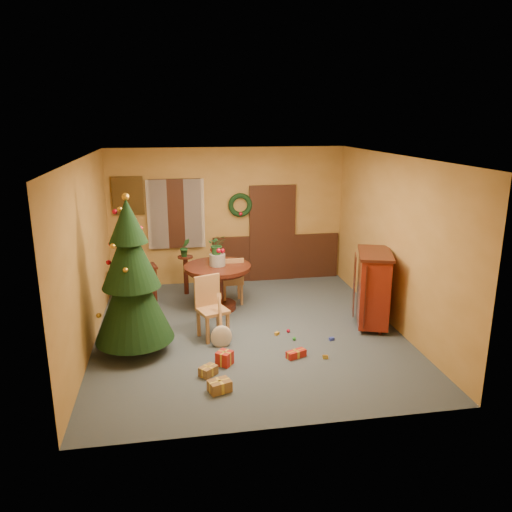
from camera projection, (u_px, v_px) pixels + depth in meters
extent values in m
plane|color=#33414A|center=(248.00, 331.00, 8.41)|extent=(5.50, 5.50, 0.00)
plane|color=silver|center=(247.00, 157.00, 7.64)|extent=(5.50, 5.50, 0.00)
plane|color=olive|center=(228.00, 216.00, 10.64)|extent=(5.00, 0.00, 5.00)
plane|color=olive|center=(286.00, 311.00, 5.41)|extent=(5.00, 0.00, 5.00)
plane|color=olive|center=(86.00, 255.00, 7.62)|extent=(0.00, 5.50, 5.50)
plane|color=olive|center=(394.00, 242.00, 8.43)|extent=(0.00, 5.50, 5.50)
cube|color=black|center=(276.00, 257.00, 11.02)|extent=(2.80, 0.06, 1.00)
cube|color=black|center=(272.00, 233.00, 10.85)|extent=(1.00, 0.08, 2.10)
cube|color=white|center=(272.00, 235.00, 10.89)|extent=(0.80, 0.03, 1.90)
cube|color=black|center=(176.00, 214.00, 10.39)|extent=(1.05, 0.08, 1.45)
cube|color=white|center=(176.00, 214.00, 10.42)|extent=(0.88, 0.03, 1.25)
cube|color=white|center=(157.00, 215.00, 10.28)|extent=(0.42, 0.02, 1.45)
cube|color=white|center=(194.00, 214.00, 10.40)|extent=(0.42, 0.02, 1.45)
torus|color=black|center=(240.00, 205.00, 10.54)|extent=(0.51, 0.11, 0.51)
cube|color=#4C3819|center=(128.00, 196.00, 10.14)|extent=(0.62, 0.05, 0.78)
cube|color=gray|center=(128.00, 196.00, 10.16)|extent=(0.48, 0.02, 0.62)
cylinder|color=black|center=(218.00, 267.00, 9.20)|extent=(1.24, 1.24, 0.07)
cylinder|color=black|center=(218.00, 271.00, 9.22)|extent=(1.11, 1.11, 0.04)
cylinder|color=black|center=(218.00, 288.00, 9.31)|extent=(0.20, 0.20, 0.69)
cylinder|color=black|center=(218.00, 306.00, 9.40)|extent=(0.66, 0.66, 0.11)
cylinder|color=slate|center=(217.00, 260.00, 9.16)|extent=(0.29, 0.29, 0.22)
imported|color=#1E4C23|center=(217.00, 245.00, 9.09)|extent=(0.33, 0.28, 0.36)
cube|color=#97613C|center=(213.00, 311.00, 8.06)|extent=(0.57, 0.57, 0.05)
cube|color=#97613C|center=(207.00, 290.00, 8.15)|extent=(0.43, 0.19, 0.52)
cube|color=#97613C|center=(218.00, 319.00, 8.36)|extent=(0.06, 0.06, 0.45)
cube|color=#97613C|center=(199.00, 323.00, 8.19)|extent=(0.06, 0.06, 0.45)
cube|color=#97613C|center=(228.00, 326.00, 8.06)|extent=(0.06, 0.06, 0.45)
cube|color=#97613C|center=(208.00, 331.00, 7.89)|extent=(0.06, 0.06, 0.45)
cube|color=#97613C|center=(232.00, 281.00, 9.62)|extent=(0.42, 0.42, 0.05)
cube|color=#97613C|center=(233.00, 271.00, 9.38)|extent=(0.41, 0.05, 0.48)
cube|color=#97613C|center=(225.00, 296.00, 9.50)|extent=(0.05, 0.05, 0.42)
cube|color=#97613C|center=(242.00, 295.00, 9.56)|extent=(0.05, 0.05, 0.42)
cube|color=#97613C|center=(222.00, 290.00, 9.80)|extent=(0.05, 0.05, 0.42)
cube|color=#97613C|center=(239.00, 289.00, 9.87)|extent=(0.05, 0.05, 0.42)
cylinder|color=black|center=(186.00, 276.00, 10.12)|extent=(0.10, 0.10, 0.77)
cylinder|color=black|center=(185.00, 257.00, 10.02)|extent=(0.31, 0.31, 0.03)
imported|color=#19471E|center=(185.00, 247.00, 9.97)|extent=(0.24, 0.22, 0.37)
cylinder|color=#382111|center=(136.00, 343.00, 7.67)|extent=(0.15, 0.15, 0.26)
cone|color=black|center=(132.00, 295.00, 7.46)|extent=(1.19, 1.19, 1.40)
cone|color=black|center=(130.00, 253.00, 7.28)|extent=(0.86, 0.86, 1.03)
cone|color=black|center=(127.00, 221.00, 7.15)|extent=(0.56, 0.56, 0.65)
sphere|color=gold|center=(126.00, 197.00, 7.06)|extent=(0.11, 0.11, 0.11)
cube|color=black|center=(135.00, 268.00, 9.62)|extent=(0.87, 0.58, 0.05)
cube|color=black|center=(136.00, 274.00, 9.65)|extent=(0.81, 0.53, 0.17)
cube|color=black|center=(119.00, 286.00, 9.66)|extent=(0.11, 0.28, 0.66)
cube|color=black|center=(154.00, 284.00, 9.77)|extent=(0.11, 0.28, 0.66)
cube|color=#62140B|center=(373.00, 288.00, 8.51)|extent=(0.76, 1.07, 1.20)
cube|color=black|center=(375.00, 253.00, 8.34)|extent=(0.83, 1.14, 0.05)
cylinder|color=black|center=(380.00, 332.00, 8.29)|extent=(0.07, 0.07, 0.09)
cylinder|color=black|center=(362.00, 314.00, 9.06)|extent=(0.07, 0.07, 0.09)
cube|color=brown|center=(220.00, 386.00, 6.56)|extent=(0.34, 0.29, 0.15)
cube|color=gold|center=(220.00, 386.00, 6.56)|extent=(0.28, 0.12, 0.15)
cube|color=gold|center=(220.00, 386.00, 6.56)|extent=(0.11, 0.21, 0.15)
cube|color=#AA2116|center=(225.00, 358.00, 7.26)|extent=(0.28, 0.28, 0.20)
cube|color=gold|center=(225.00, 358.00, 7.26)|extent=(0.18, 0.15, 0.21)
cube|color=gold|center=(225.00, 358.00, 7.26)|extent=(0.15, 0.18, 0.21)
cube|color=brown|center=(208.00, 371.00, 6.97)|extent=(0.29, 0.28, 0.13)
cube|color=gold|center=(208.00, 371.00, 6.97)|extent=(0.20, 0.18, 0.13)
cube|color=gold|center=(208.00, 371.00, 6.97)|extent=(0.14, 0.15, 0.13)
cube|color=#AA2116|center=(296.00, 354.00, 7.49)|extent=(0.33, 0.23, 0.11)
cube|color=gold|center=(296.00, 354.00, 7.49)|extent=(0.29, 0.14, 0.11)
cube|color=gold|center=(296.00, 354.00, 7.49)|extent=(0.09, 0.13, 0.11)
cube|color=#2738A9|center=(332.00, 339.00, 8.07)|extent=(0.09, 0.07, 0.05)
sphere|color=green|center=(294.00, 339.00, 8.07)|extent=(0.06, 0.06, 0.06)
cube|color=gold|center=(277.00, 334.00, 8.27)|extent=(0.09, 0.09, 0.05)
sphere|color=red|center=(288.00, 331.00, 8.36)|extent=(0.06, 0.06, 0.06)
cube|color=gold|center=(325.00, 357.00, 7.46)|extent=(0.08, 0.06, 0.05)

